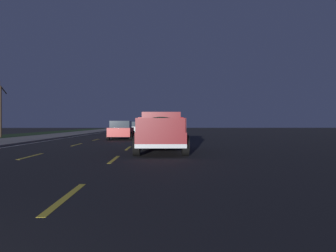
{
  "coord_description": "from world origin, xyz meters",
  "views": [
    {
      "loc": [
        -1.08,
        -3.41,
        1.31
      ],
      "look_at": [
        13.13,
        -3.81,
        1.21
      ],
      "focal_mm": 33.33,
      "sensor_mm": 36.0,
      "label": 1
    }
  ],
  "objects_px": {
    "pickup_truck": "(161,131)",
    "sedan_silver": "(131,128)",
    "sedan_red": "(121,130)",
    "bare_tree_far": "(0,110)",
    "sedan_tan": "(161,130)"
  },
  "relations": [
    {
      "from": "sedan_silver",
      "to": "sedan_red",
      "type": "bearing_deg",
      "value": -179.36
    },
    {
      "from": "sedan_tan",
      "to": "bare_tree_far",
      "type": "xyz_separation_m",
      "value": [
        3.68,
        15.58,
        1.88
      ]
    },
    {
      "from": "pickup_truck",
      "to": "bare_tree_far",
      "type": "xyz_separation_m",
      "value": [
        15.89,
        15.51,
        1.68
      ]
    },
    {
      "from": "sedan_silver",
      "to": "bare_tree_far",
      "type": "distance_m",
      "value": 13.8
    },
    {
      "from": "bare_tree_far",
      "to": "sedan_red",
      "type": "bearing_deg",
      "value": -108.86
    },
    {
      "from": "sedan_tan",
      "to": "bare_tree_far",
      "type": "height_order",
      "value": "bare_tree_far"
    },
    {
      "from": "pickup_truck",
      "to": "sedan_red",
      "type": "xyz_separation_m",
      "value": [
        11.71,
        3.29,
        -0.2
      ]
    },
    {
      "from": "pickup_truck",
      "to": "sedan_red",
      "type": "height_order",
      "value": "pickup_truck"
    },
    {
      "from": "sedan_silver",
      "to": "sedan_tan",
      "type": "xyz_separation_m",
      "value": [
        -10.04,
        -3.47,
        0.0
      ]
    },
    {
      "from": "pickup_truck",
      "to": "sedan_tan",
      "type": "xyz_separation_m",
      "value": [
        12.2,
        -0.07,
        -0.2
      ]
    },
    {
      "from": "sedan_tan",
      "to": "sedan_red",
      "type": "bearing_deg",
      "value": 98.35
    },
    {
      "from": "pickup_truck",
      "to": "sedan_silver",
      "type": "relative_size",
      "value": 1.24
    },
    {
      "from": "sedan_silver",
      "to": "sedan_tan",
      "type": "height_order",
      "value": "same"
    },
    {
      "from": "sedan_silver",
      "to": "sedan_tan",
      "type": "relative_size",
      "value": 0.99
    },
    {
      "from": "pickup_truck",
      "to": "sedan_red",
      "type": "relative_size",
      "value": 1.23
    }
  ]
}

